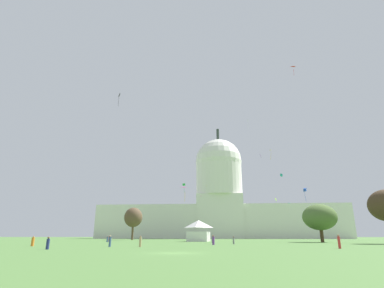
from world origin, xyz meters
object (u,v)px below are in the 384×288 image
(person_grey_edge_west, at_px, (213,239))
(kite_blue_low, at_px, (305,190))
(kite_lime_low, at_px, (276,200))
(kite_black_high, at_px, (119,97))
(capitol_building, at_px, (220,202))
(kite_gold_mid, at_px, (271,151))
(kite_turquoise_mid, at_px, (281,175))
(person_denim_back_center, at_px, (110,241))
(kite_green_mid, at_px, (184,185))
(kite_red_high, at_px, (294,67))
(person_purple_near_tent, at_px, (213,240))
(kite_pink_mid, at_px, (200,196))
(tree_west_far, at_px, (133,217))
(person_orange_aisle_center, at_px, (33,242))
(kite_cyan_low, at_px, (290,204))
(person_navy_near_tree_west, at_px, (48,244))
(kite_magenta_low, at_px, (185,190))
(person_denim_mid_center, at_px, (107,239))
(kite_yellow_mid, at_px, (205,187))
(kite_orange_low, at_px, (129,216))
(tree_east_near, at_px, (320,217))
(kite_white_high, at_px, (248,121))
(event_tent, at_px, (199,231))
(kite_violet_mid, at_px, (261,156))
(person_tan_lawn_far_left, at_px, (140,242))
(person_maroon_mid_right, at_px, (109,239))
(person_grey_mid_left, at_px, (234,241))
(person_red_back_left, at_px, (339,242))

(person_grey_edge_west, relative_size, kite_blue_low, 0.43)
(kite_lime_low, bearing_deg, kite_black_high, -143.72)
(capitol_building, bearing_deg, kite_gold_mid, -73.74)
(kite_turquoise_mid, bearing_deg, person_grey_edge_west, -55.03)
(person_denim_back_center, xyz_separation_m, kite_green_mid, (4.79, 58.87, 17.99))
(kite_red_high, relative_size, kite_green_mid, 0.84)
(person_purple_near_tent, height_order, kite_pink_mid, kite_pink_mid)
(tree_west_far, xyz_separation_m, person_orange_aisle_center, (4.76, -76.77, -8.23))
(kite_cyan_low, bearing_deg, person_navy_near_tree_west, 115.58)
(kite_pink_mid, bearing_deg, kite_magenta_low, -27.79)
(person_denim_mid_center, bearing_deg, kite_black_high, 133.97)
(person_denim_back_center, xyz_separation_m, kite_lime_low, (43.20, 94.48, 16.71))
(kite_lime_low, relative_size, kite_yellow_mid, 1.82)
(kite_blue_low, height_order, kite_orange_low, kite_blue_low)
(capitol_building, distance_m, tree_east_near, 109.72)
(kite_blue_low, bearing_deg, kite_cyan_low, 123.89)
(kite_green_mid, distance_m, kite_yellow_mid, 64.16)
(kite_magenta_low, bearing_deg, person_orange_aisle_center, -163.17)
(kite_white_high, bearing_deg, kite_blue_low, 78.14)
(event_tent, distance_m, kite_violet_mid, 32.49)
(kite_cyan_low, bearing_deg, event_tent, 99.18)
(kite_violet_mid, bearing_deg, kite_blue_low, -55.51)
(kite_lime_low, bearing_deg, person_tan_lawn_far_left, -119.10)
(kite_green_mid, bearing_deg, kite_cyan_low, -82.76)
(person_maroon_mid_right, relative_size, kite_cyan_low, 0.51)
(tree_east_near, xyz_separation_m, person_grey_edge_west, (-28.66, -8.09, -5.60))
(kite_blue_low, bearing_deg, event_tent, -141.13)
(person_grey_mid_left, distance_m, kite_gold_mid, 66.63)
(person_maroon_mid_right, distance_m, person_grey_edge_west, 33.36)
(kite_black_high, relative_size, kite_violet_mid, 3.80)
(person_denim_back_center, height_order, kite_orange_low, kite_orange_low)
(person_tan_lawn_far_left, height_order, kite_orange_low, kite_orange_low)
(kite_yellow_mid, bearing_deg, kite_white_high, -7.16)
(kite_blue_low, distance_m, kite_white_high, 48.65)
(person_maroon_mid_right, distance_m, person_red_back_left, 67.14)
(kite_lime_low, bearing_deg, tree_east_near, -96.15)
(person_grey_mid_left, relative_size, person_red_back_left, 0.84)
(person_navy_near_tree_west, bearing_deg, person_purple_near_tent, -38.63)
(person_orange_aisle_center, relative_size, kite_gold_mid, 0.38)
(person_tan_lawn_far_left, relative_size, person_grey_edge_west, 0.94)
(kite_lime_low, xyz_separation_m, kite_violet_mid, (-11.72, -41.77, 10.05))
(person_denim_mid_center, relative_size, kite_red_high, 0.55)
(tree_west_far, bearing_deg, person_maroon_mid_right, -85.01)
(person_maroon_mid_right, bearing_deg, kite_turquoise_mid, -28.92)
(kite_lime_low, relative_size, kite_magenta_low, 0.81)
(tree_east_near, distance_m, kite_red_high, 43.64)
(person_grey_edge_west, distance_m, person_purple_near_tent, 17.47)
(event_tent, bearing_deg, tree_west_far, 140.39)
(tree_west_far, relative_size, kite_magenta_low, 4.07)
(kite_lime_low, distance_m, kite_black_high, 84.13)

